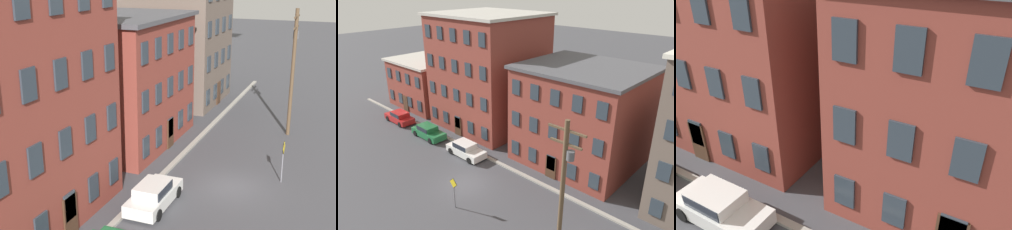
# 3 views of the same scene
# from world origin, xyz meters

# --- Properties ---
(apartment_midblock) EXTENTS (11.65, 10.69, 13.45)m
(apartment_midblock) POSITION_xyz_m (-8.30, 11.08, 6.74)
(apartment_midblock) COLOR brown
(apartment_midblock) RESTS_ON ground_plane
(apartment_far) EXTENTS (11.19, 9.83, 9.58)m
(apartment_far) POSITION_xyz_m (4.86, 10.65, 4.80)
(apartment_far) COLOR brown
(apartment_far) RESTS_ON ground_plane
(car_white) EXTENTS (4.40, 1.92, 1.43)m
(car_white) POSITION_xyz_m (-3.97, 3.40, 0.75)
(car_white) COLOR silver
(car_white) RESTS_ON ground_plane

